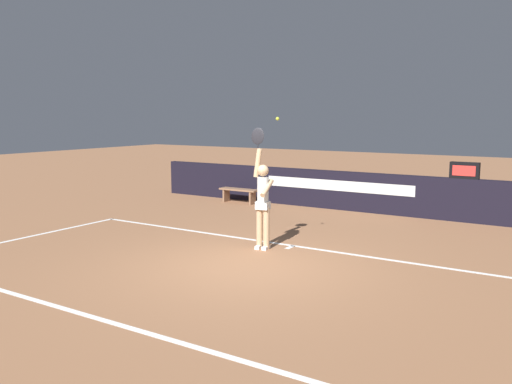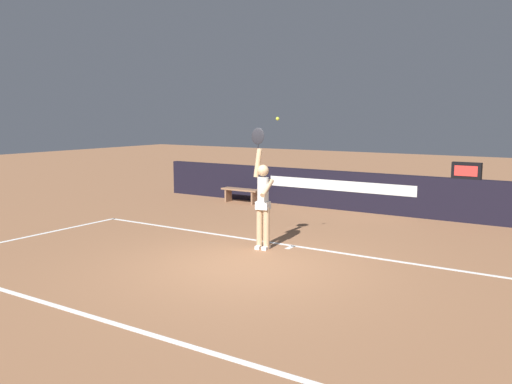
{
  "view_description": "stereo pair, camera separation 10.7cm",
  "coord_description": "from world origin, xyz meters",
  "px_view_note": "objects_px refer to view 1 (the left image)",
  "views": [
    {
      "loc": [
        5.19,
        -7.93,
        2.74
      ],
      "look_at": [
        -0.44,
        0.99,
        1.21
      ],
      "focal_mm": 37.38,
      "sensor_mm": 36.0,
      "label": 1
    },
    {
      "loc": [
        5.28,
        -7.87,
        2.74
      ],
      "look_at": [
        -0.44,
        0.99,
        1.21
      ],
      "focal_mm": 37.38,
      "sensor_mm": 36.0,
      "label": 2
    }
  ],
  "objects_px": {
    "speed_display": "(465,170)",
    "tennis_ball": "(278,119)",
    "courtside_bench_near": "(239,192)",
    "tennis_player": "(263,199)"
  },
  "relations": [
    {
      "from": "speed_display",
      "to": "tennis_ball",
      "type": "xyz_separation_m",
      "value": [
        -2.59,
        -5.1,
        1.33
      ]
    },
    {
      "from": "tennis_player",
      "to": "courtside_bench_near",
      "type": "xyz_separation_m",
      "value": [
        -3.67,
        4.57,
        -0.7
      ]
    },
    {
      "from": "tennis_player",
      "to": "tennis_ball",
      "type": "bearing_deg",
      "value": 12.15
    },
    {
      "from": "courtside_bench_near",
      "to": "tennis_ball",
      "type": "bearing_deg",
      "value": -48.58
    },
    {
      "from": "speed_display",
      "to": "courtside_bench_near",
      "type": "distance_m",
      "value": 6.67
    },
    {
      "from": "tennis_player",
      "to": "courtside_bench_near",
      "type": "height_order",
      "value": "tennis_player"
    },
    {
      "from": "speed_display",
      "to": "tennis_ball",
      "type": "bearing_deg",
      "value": -116.96
    },
    {
      "from": "speed_display",
      "to": "tennis_ball",
      "type": "relative_size",
      "value": 10.3
    },
    {
      "from": "tennis_player",
      "to": "courtside_bench_near",
      "type": "distance_m",
      "value": 5.91
    },
    {
      "from": "speed_display",
      "to": "tennis_ball",
      "type": "distance_m",
      "value": 5.87
    }
  ]
}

